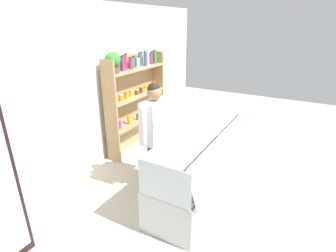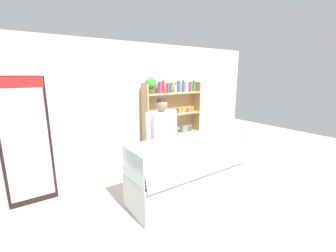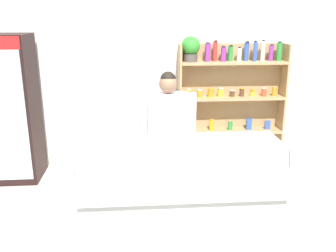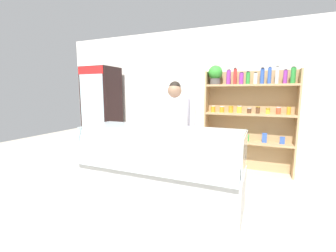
{
  "view_description": "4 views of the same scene",
  "coord_description": "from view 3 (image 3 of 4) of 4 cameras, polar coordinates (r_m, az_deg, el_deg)",
  "views": [
    {
      "loc": [
        -3.23,
        -1.15,
        2.38
      ],
      "look_at": [
        -0.11,
        0.61,
        0.96
      ],
      "focal_mm": 28.0,
      "sensor_mm": 36.0,
      "label": 1
    },
    {
      "loc": [
        -2.44,
        -2.58,
        2.01
      ],
      "look_at": [
        -0.17,
        0.66,
        1.1
      ],
      "focal_mm": 24.0,
      "sensor_mm": 36.0,
      "label": 2
    },
    {
      "loc": [
        -0.58,
        -3.46,
        2.26
      ],
      "look_at": [
        -0.26,
        0.65,
        1.0
      ],
      "focal_mm": 40.0,
      "sensor_mm": 36.0,
      "label": 3
    },
    {
      "loc": [
        1.0,
        -2.45,
        1.44
      ],
      "look_at": [
        -0.37,
        0.78,
        0.92
      ],
      "focal_mm": 24.0,
      "sensor_mm": 36.0,
      "label": 4
    }
  ],
  "objects": [
    {
      "name": "ground_plane",
      "position": [
        4.18,
        4.4,
        -15.83
      ],
      "size": [
        12.0,
        12.0,
        0.0
      ],
      "primitive_type": "plane",
      "color": "beige"
    },
    {
      "name": "back_wall",
      "position": [
        5.64,
        1.5,
        7.72
      ],
      "size": [
        6.8,
        0.1,
        2.7
      ],
      "primitive_type": "cube",
      "color": "white",
      "rests_on": "ground"
    },
    {
      "name": "drinks_fridge",
      "position": [
        5.5,
        -22.94,
        2.34
      ],
      "size": [
        0.68,
        0.63,
        1.99
      ],
      "color": "black",
      "rests_on": "ground"
    },
    {
      "name": "shelving_unit",
      "position": [
        5.57,
        8.89,
        4.94
      ],
      "size": [
        1.56,
        0.29,
        1.94
      ],
      "color": "tan",
      "rests_on": "ground"
    },
    {
      "name": "deli_display_case",
      "position": [
        4.03,
        1.86,
        -11.9
      ],
      "size": [
        2.06,
        0.75,
        1.01
      ],
      "color": "silver",
      "rests_on": "ground"
    },
    {
      "name": "shop_clerk",
      "position": [
        4.41,
        0.02,
        -0.18
      ],
      "size": [
        0.67,
        0.25,
        1.61
      ],
      "color": "#4C4233",
      "rests_on": "ground"
    }
  ]
}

